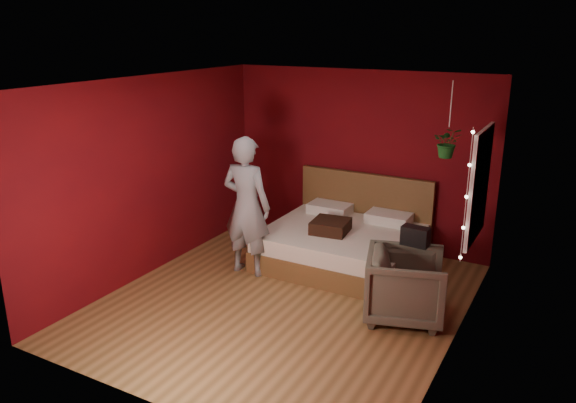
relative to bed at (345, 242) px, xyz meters
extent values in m
plane|color=olive|center=(-0.17, -1.43, -0.29)|extent=(4.50, 4.50, 0.00)
cube|color=#640A0E|center=(-0.17, 0.83, 1.01)|extent=(4.00, 0.02, 2.60)
cube|color=#640A0E|center=(-0.17, -3.69, 1.01)|extent=(4.00, 0.02, 2.60)
cube|color=#640A0E|center=(-2.18, -1.43, 1.01)|extent=(0.02, 4.50, 2.60)
cube|color=#640A0E|center=(1.84, -1.43, 1.01)|extent=(0.02, 4.50, 2.60)
cube|color=silver|center=(-0.17, -1.43, 2.32)|extent=(4.00, 4.50, 0.02)
cube|color=white|center=(1.80, -0.53, 1.21)|extent=(0.04, 0.97, 1.27)
cube|color=black|center=(1.79, -0.53, 1.21)|extent=(0.02, 0.85, 1.15)
cube|color=white|center=(1.78, -0.53, 1.21)|extent=(0.03, 0.05, 1.15)
cube|color=white|center=(1.78, -0.53, 1.21)|extent=(0.03, 0.85, 0.05)
cylinder|color=silver|center=(1.77, -1.05, 1.21)|extent=(0.01, 0.01, 1.45)
sphere|color=#FFF2CC|center=(1.77, -1.05, 0.53)|extent=(0.04, 0.04, 0.04)
sphere|color=#FFF2CC|center=(1.77, -1.05, 0.87)|extent=(0.04, 0.04, 0.04)
sphere|color=#FFF2CC|center=(1.77, -1.05, 1.21)|extent=(0.04, 0.04, 0.04)
sphere|color=#FFF2CC|center=(1.77, -1.05, 1.55)|extent=(0.04, 0.04, 0.04)
sphere|color=#FFF2CC|center=(1.77, -1.05, 1.88)|extent=(0.04, 0.04, 0.04)
cube|color=brown|center=(0.00, -0.10, -0.15)|extent=(2.04, 1.73, 0.29)
cube|color=beige|center=(0.00, -0.10, 0.11)|extent=(2.00, 1.70, 0.22)
cube|color=brown|center=(0.00, 0.73, 0.27)|extent=(2.04, 0.08, 1.12)
cube|color=silver|center=(-0.46, 0.49, 0.29)|extent=(0.61, 0.39, 0.14)
cube|color=silver|center=(0.46, 0.49, 0.29)|extent=(0.61, 0.39, 0.14)
imported|color=gray|center=(-1.01, -0.93, 0.64)|extent=(0.69, 0.47, 1.86)
imported|color=#585746|center=(1.22, -1.13, 0.10)|extent=(1.08, 1.06, 0.79)
cube|color=black|center=(1.22, -0.86, 0.61)|extent=(0.32, 0.18, 0.22)
cube|color=black|center=(-0.11, -0.25, 0.30)|extent=(0.52, 0.52, 0.17)
cylinder|color=silver|center=(1.37, -0.29, 2.04)|extent=(0.01, 0.01, 0.53)
imported|color=#1A5E1B|center=(1.37, -0.29, 1.60)|extent=(0.39, 0.36, 0.36)
camera|label=1|loc=(2.82, -6.78, 2.89)|focal=35.00mm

